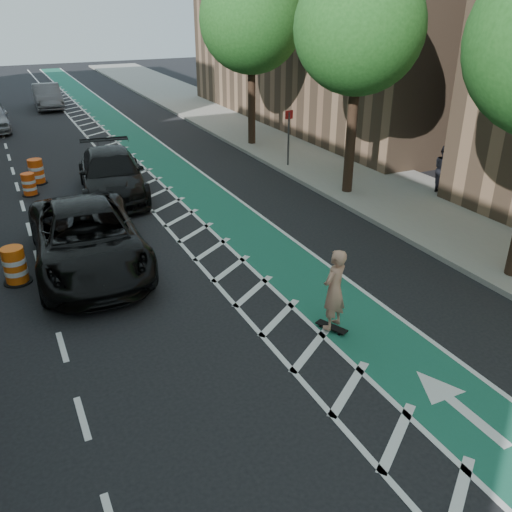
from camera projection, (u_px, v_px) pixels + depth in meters
ground at (246, 369)px, 10.81m from camera, size 120.00×120.00×0.00m
bike_lane at (206, 197)px, 20.11m from camera, size 2.00×90.00×0.01m
buffer_strip at (167, 203)px, 19.51m from camera, size 1.40×90.00×0.01m
sidewalk_right at (351, 173)px, 22.65m from camera, size 5.00×90.00×0.15m
curb_right at (300, 181)px, 21.68m from camera, size 0.12×90.00×0.16m
tree_r_c at (359, 29)px, 17.94m from camera, size 4.20×4.20×7.90m
tree_r_d at (254, 21)px, 24.42m from camera, size 4.20×4.20×7.90m
sign_post at (289, 137)px, 22.97m from camera, size 0.35×0.08×2.47m
skateboard at (332, 327)px, 12.04m from camera, size 0.49×0.76×0.10m
skateboarder at (334, 290)px, 11.63m from camera, size 0.80×0.68×1.86m
suv_near at (88, 238)px, 14.59m from camera, size 3.12×6.21×1.69m
suv_far at (112, 174)px, 20.01m from camera, size 2.97×5.82×1.62m
car_grey at (47, 96)px, 36.05m from camera, size 1.79×4.75×1.55m
pedestrian at (444, 169)px, 19.81m from camera, size 0.95×1.05×1.76m
barrel_a at (15, 266)px, 13.92m from camera, size 0.72×0.72×0.98m
barrel_b at (29, 185)px, 20.17m from camera, size 0.62×0.62×0.84m
barrel_c at (36, 172)px, 21.42m from camera, size 0.72×0.72×0.98m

